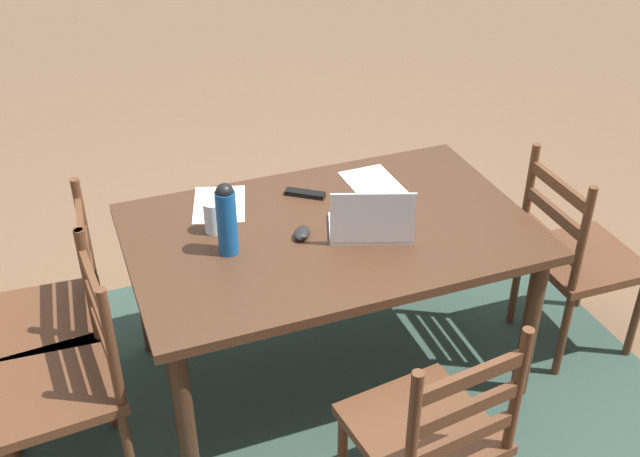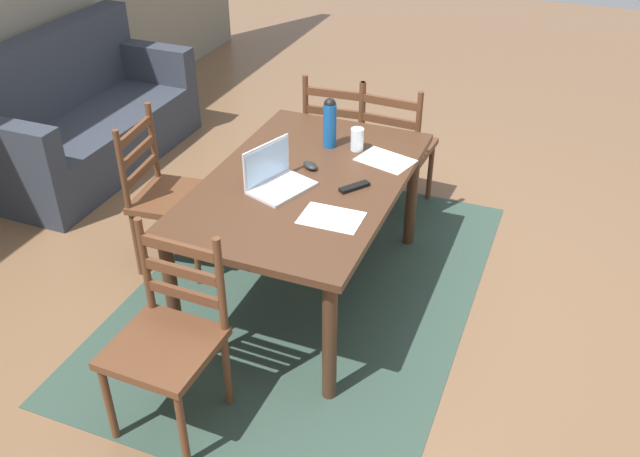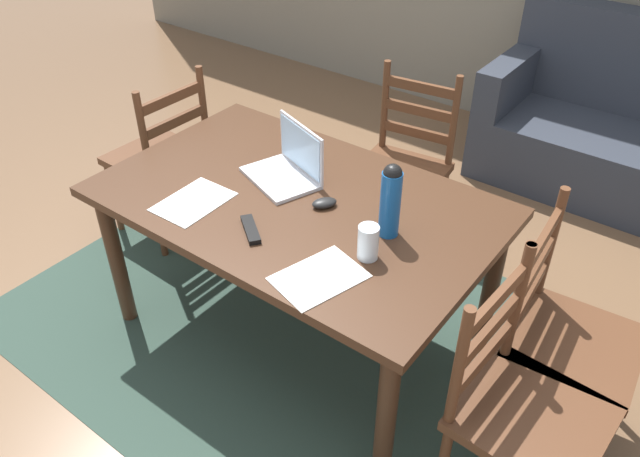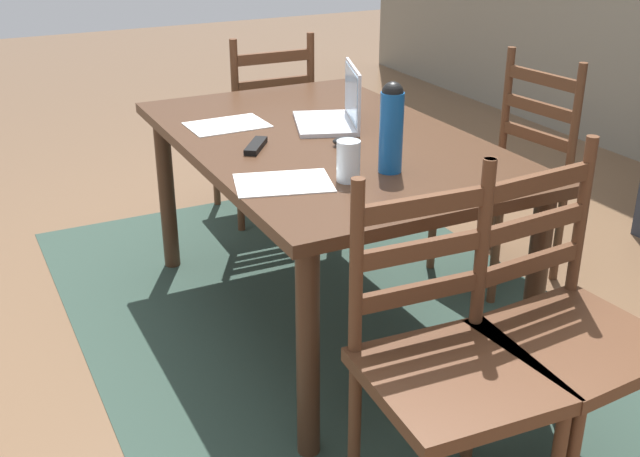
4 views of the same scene
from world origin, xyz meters
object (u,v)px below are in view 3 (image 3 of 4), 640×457
at_px(chair_far_head, 402,169).
at_px(tv_remote, 251,229).
at_px(drinking_glass, 368,242).
at_px(water_bottle, 391,199).
at_px(chair_left_far, 162,158).
at_px(computer_mouse, 324,203).
at_px(laptop, 289,165).
at_px(dining_table, 297,216).
at_px(chair_right_near, 522,410).
at_px(chair_right_far, 564,338).

distance_m(chair_far_head, tv_remote, 1.18).
xyz_separation_m(chair_far_head, drinking_glass, (0.44, -1.01, 0.35)).
distance_m(water_bottle, drinking_glass, 0.18).
bearing_deg(water_bottle, chair_left_far, 173.15).
relative_size(chair_left_far, computer_mouse, 9.50).
bearing_deg(water_bottle, drinking_glass, -84.50).
bearing_deg(drinking_glass, tv_remote, -162.48).
height_order(laptop, water_bottle, water_bottle).
height_order(dining_table, computer_mouse, computer_mouse).
bearing_deg(chair_right_near, chair_far_head, 135.52).
bearing_deg(chair_left_far, chair_right_far, -0.06).
distance_m(chair_right_far, chair_far_head, 1.28).
height_order(chair_left_far, tv_remote, chair_left_far).
bearing_deg(chair_far_head, tv_remote, -89.46).
distance_m(chair_left_far, laptop, 1.02).
height_order(drinking_glass, tv_remote, drinking_glass).
relative_size(chair_right_near, drinking_glass, 7.32).
bearing_deg(dining_table, computer_mouse, 8.35).
xyz_separation_m(chair_right_near, chair_far_head, (-1.09, 1.07, 0.00)).
bearing_deg(computer_mouse, chair_far_head, 132.08).
relative_size(chair_right_far, chair_far_head, 1.00).
height_order(drinking_glass, computer_mouse, drinking_glass).
xyz_separation_m(chair_right_near, computer_mouse, (-0.96, 0.22, 0.30)).
relative_size(drinking_glass, computer_mouse, 1.30).
distance_m(chair_far_head, laptop, 0.84).
xyz_separation_m(chair_left_far, chair_right_near, (2.16, -0.40, 0.00)).
bearing_deg(chair_right_near, chair_right_far, 89.99).
height_order(chair_left_far, computer_mouse, chair_left_far).
bearing_deg(chair_left_far, computer_mouse, -8.49).
xyz_separation_m(drinking_glass, computer_mouse, (-0.31, 0.16, -0.05)).
bearing_deg(chair_far_head, laptop, -98.93).
xyz_separation_m(dining_table, chair_right_near, (1.08, -0.20, -0.20)).
distance_m(chair_right_near, water_bottle, 0.82).
distance_m(water_bottle, tv_remote, 0.53).
relative_size(chair_far_head, laptop, 2.52).
relative_size(chair_right_far, drinking_glass, 7.32).
bearing_deg(chair_far_head, water_bottle, -63.58).
height_order(laptop, computer_mouse, laptop).
xyz_separation_m(dining_table, chair_far_head, (-0.01, 0.87, -0.20)).
distance_m(chair_left_far, water_bottle, 1.57).
distance_m(dining_table, tv_remote, 0.29).
height_order(laptop, drinking_glass, laptop).
bearing_deg(chair_right_far, laptop, -175.93).
relative_size(chair_left_far, chair_far_head, 1.00).
bearing_deg(chair_far_head, drinking_glass, -66.58).
distance_m(chair_far_head, computer_mouse, 0.91).
relative_size(chair_far_head, water_bottle, 3.25).
xyz_separation_m(chair_right_near, laptop, (-1.21, 0.31, 0.34)).
distance_m(laptop, water_bottle, 0.56).
distance_m(chair_far_head, water_bottle, 1.05).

